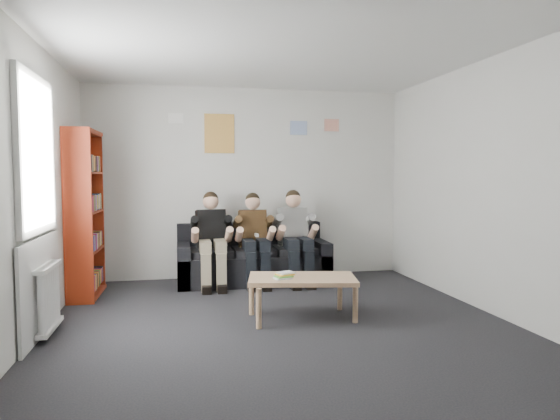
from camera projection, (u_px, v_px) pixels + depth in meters
name	position (u px, v px, depth m)	size (l,w,h in m)	color
room_shell	(283.00, 187.00, 4.72)	(5.00, 5.00, 5.00)	black
sofa	(253.00, 261.00, 6.87)	(2.03, 0.83, 0.79)	black
bookshelf	(86.00, 214.00, 6.00)	(0.30, 0.90, 2.00)	maroon
coffee_table	(302.00, 282.00, 5.07)	(1.08, 0.59, 0.43)	tan
game_cases	(284.00, 275.00, 5.02)	(0.22, 0.20, 0.05)	silver
person_left	(212.00, 240.00, 6.54)	(0.38, 0.82, 1.25)	black
person_middle	(255.00, 239.00, 6.66)	(0.37, 0.80, 1.23)	#53391B
person_right	(296.00, 237.00, 6.77)	(0.39, 0.84, 1.26)	silver
radiator	(49.00, 297.00, 4.56)	(0.10, 0.64, 0.60)	white
window	(38.00, 223.00, 4.50)	(0.05, 1.30, 2.36)	white
poster_large	(219.00, 134.00, 7.03)	(0.42, 0.01, 0.55)	#ECE953
poster_blue	(299.00, 128.00, 7.25)	(0.25, 0.01, 0.20)	#3A6AC7
poster_pink	(332.00, 125.00, 7.34)	(0.22, 0.01, 0.18)	#CD40A6
poster_sign	(176.00, 118.00, 6.89)	(0.20, 0.01, 0.14)	white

